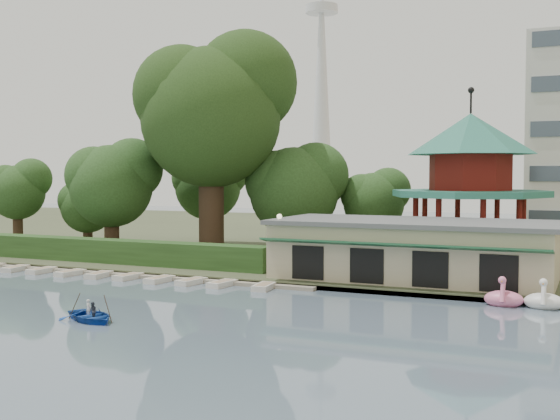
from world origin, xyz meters
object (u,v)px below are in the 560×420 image
Objects in this scene: dock at (103,272)px; rowboat_with_passengers at (91,311)px; pavilion at (470,173)px; big_tree at (214,106)px; boathouse at (413,249)px.

rowboat_with_passengers is at bearing -53.45° from dock.
pavilion is 0.70× the size of big_tree.
rowboat_with_passengers is at bearing -74.38° from big_tree.
big_tree reaches higher than pavilion.
boathouse is at bearing -18.27° from big_tree.
pavilion is 2.34× the size of rowboat_with_passengers.
dock is at bearing -106.05° from big_tree.
big_tree is at bearing -169.65° from pavilion.
pavilion reaches higher than rowboat_with_passengers.
rowboat_with_passengers is (-11.99, -18.28, -1.87)m from boathouse.
dock is at bearing 126.55° from rowboat_with_passengers.
big_tree is at bearing 73.95° from dock.
boathouse is at bearing -101.28° from pavilion.
dock is 5.90× the size of rowboat_with_passengers.
pavilion is at bearing 31.66° from dock.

